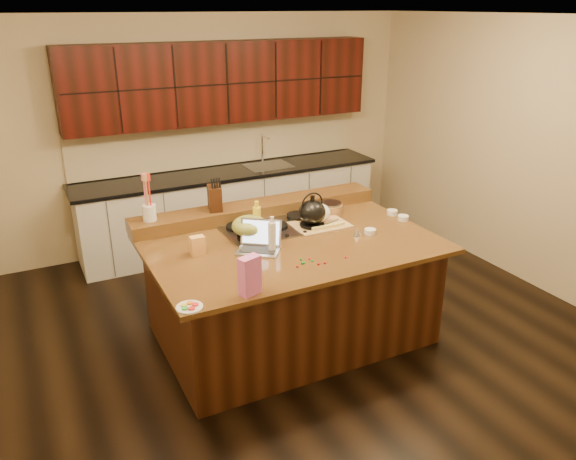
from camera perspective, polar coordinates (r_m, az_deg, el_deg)
name	(u,v)px	position (r m, az deg, el deg)	size (l,w,h in m)	color
room	(291,192)	(4.59, 0.28, 3.84)	(5.52, 5.02, 2.72)	black
island	(291,289)	(4.94, 0.26, -5.97)	(2.40, 1.60, 0.92)	black
back_ledge	(257,209)	(5.31, -3.15, 2.14)	(2.40, 0.30, 0.12)	black
cooktop	(275,227)	(4.99, -1.29, 0.27)	(0.92, 0.52, 0.05)	gray
back_counter	(229,166)	(6.77, -6.06, 6.46)	(3.70, 0.66, 2.40)	silver
kettle	(312,212)	(4.96, 2.47, 1.83)	(0.24, 0.24, 0.22)	black
green_bowl	(250,226)	(4.72, -3.91, 0.43)	(0.31, 0.31, 0.17)	olive
laptop	(259,242)	(4.57, -2.93, -1.23)	(0.43, 0.42, 0.24)	#B7B7BC
oil_bottle	(257,222)	(4.79, -3.17, 0.83)	(0.07, 0.07, 0.27)	yellow
vinegar_bottle	(272,237)	(4.50, -1.64, -0.73)	(0.06, 0.06, 0.25)	silver
wooden_tray	(316,215)	(5.07, 2.85, 1.50)	(0.50, 0.40, 0.20)	tan
ramekin_a	(403,218)	(5.30, 11.60, 1.21)	(0.10, 0.10, 0.04)	white
ramekin_b	(370,232)	(4.93, 8.34, -0.15)	(0.10, 0.10, 0.04)	white
ramekin_c	(392,212)	(5.42, 10.53, 1.77)	(0.10, 0.10, 0.04)	white
strainer_bowl	(330,209)	(5.37, 4.27, 2.15)	(0.24, 0.24, 0.09)	#996B3F
kitchen_timer	(357,232)	(4.87, 7.03, -0.19)	(0.08, 0.08, 0.07)	silver
pink_bag	(250,276)	(3.85, -3.91, -4.64)	(0.15, 0.08, 0.28)	#DE68BE
candy_plate	(189,307)	(3.78, -9.98, -7.74)	(0.18, 0.18, 0.01)	white
package_box	(197,246)	(4.51, -9.18, -1.58)	(0.11, 0.08, 0.16)	#EEAA54
utensil_crock	(149,213)	(4.98, -13.91, 1.71)	(0.12, 0.12, 0.14)	white
knife_block	(215,198)	(5.12, -7.46, 3.23)	(0.11, 0.18, 0.22)	black
gumdrop_0	(297,266)	(4.27, 0.97, -3.72)	(0.02, 0.02, 0.02)	red
gumdrop_1	(312,261)	(4.36, 2.46, -3.14)	(0.02, 0.02, 0.02)	#198C26
gumdrop_2	(346,257)	(4.45, 5.89, -2.75)	(0.02, 0.02, 0.02)	red
gumdrop_3	(304,263)	(4.33, 1.61, -3.35)	(0.02, 0.02, 0.02)	#198C26
gumdrop_4	(325,263)	(4.34, 3.78, -3.34)	(0.02, 0.02, 0.02)	red
gumdrop_5	(301,259)	(4.38, 1.32, -2.99)	(0.02, 0.02, 0.02)	#198C26
gumdrop_6	(319,264)	(4.31, 3.13, -3.47)	(0.02, 0.02, 0.02)	red
gumdrop_7	(302,263)	(4.32, 1.45, -3.38)	(0.02, 0.02, 0.02)	#198C26
gumdrop_8	(310,259)	(4.39, 2.22, -2.95)	(0.02, 0.02, 0.02)	red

